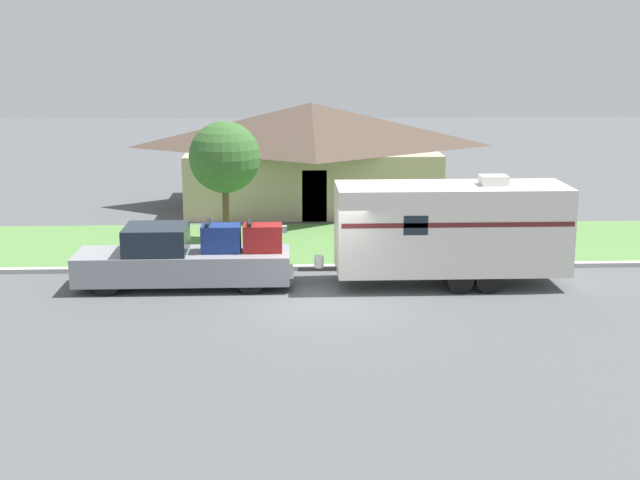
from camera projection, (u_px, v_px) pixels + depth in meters
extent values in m
plane|color=#515456|center=(325.00, 303.00, 24.95)|extent=(120.00, 120.00, 0.00)
cube|color=#ADADA8|center=(319.00, 267.00, 28.58)|extent=(80.00, 0.30, 0.14)
cube|color=#568442|center=(315.00, 244.00, 32.15)|extent=(80.00, 7.00, 0.03)
cube|color=tan|center=(311.00, 176.00, 39.36)|extent=(10.57, 7.35, 2.62)
pyramid|color=#4C3D33|center=(311.00, 125.00, 38.86)|extent=(11.42, 7.93, 1.92)
cube|color=#4C3828|center=(314.00, 196.00, 35.87)|extent=(1.00, 0.06, 2.10)
cylinder|color=black|center=(106.00, 281.00, 25.64)|extent=(0.83, 0.28, 0.83)
cylinder|color=black|center=(116.00, 268.00, 27.15)|extent=(0.83, 0.28, 0.83)
cylinder|color=black|center=(251.00, 280.00, 25.82)|extent=(0.83, 0.28, 0.83)
cylinder|color=black|center=(252.00, 266.00, 27.33)|extent=(0.83, 0.28, 0.83)
cube|color=gray|center=(136.00, 266.00, 26.37)|extent=(3.51, 1.91, 0.85)
cube|color=#19232D|center=(156.00, 239.00, 26.22)|extent=(1.82, 1.76, 0.78)
cube|color=gray|center=(242.00, 265.00, 26.51)|extent=(2.79, 1.91, 0.85)
cube|color=#333333|center=(291.00, 275.00, 26.64)|extent=(0.12, 1.72, 0.20)
cube|color=navy|center=(221.00, 238.00, 26.30)|extent=(1.15, 0.80, 0.80)
cube|color=black|center=(208.00, 222.00, 26.18)|extent=(0.10, 0.88, 0.08)
cube|color=maroon|center=(263.00, 238.00, 26.35)|extent=(1.15, 0.80, 0.80)
cube|color=black|center=(250.00, 222.00, 26.23)|extent=(0.10, 0.88, 0.08)
cylinder|color=black|center=(460.00, 281.00, 25.84)|extent=(0.76, 0.22, 0.76)
cylinder|color=black|center=(447.00, 263.00, 27.84)|extent=(0.76, 0.22, 0.76)
cylinder|color=black|center=(489.00, 280.00, 25.87)|extent=(0.76, 0.22, 0.76)
cylinder|color=black|center=(474.00, 263.00, 27.88)|extent=(0.76, 0.22, 0.76)
cube|color=silver|center=(451.00, 228.00, 26.53)|extent=(6.83, 2.33, 2.57)
cube|color=#5B1E1E|center=(459.00, 225.00, 25.32)|extent=(6.69, 0.01, 0.14)
cube|color=#383838|center=(317.00, 269.00, 26.64)|extent=(1.16, 0.12, 0.10)
cylinder|color=silver|center=(319.00, 262.00, 26.59)|extent=(0.28, 0.28, 0.36)
cube|color=silver|center=(494.00, 180.00, 26.27)|extent=(0.80, 0.68, 0.28)
cube|color=#19232D|center=(416.00, 226.00, 25.27)|extent=(0.70, 0.01, 0.56)
cylinder|color=brown|center=(280.00, 248.00, 29.16)|extent=(0.09, 0.09, 1.07)
cube|color=#B2B2B2|center=(280.00, 229.00, 29.02)|extent=(0.48, 0.20, 0.22)
cylinder|color=brown|center=(226.00, 214.00, 31.95)|extent=(0.24, 0.24, 2.20)
sphere|color=#38662D|center=(225.00, 157.00, 31.50)|extent=(2.55, 2.55, 2.55)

